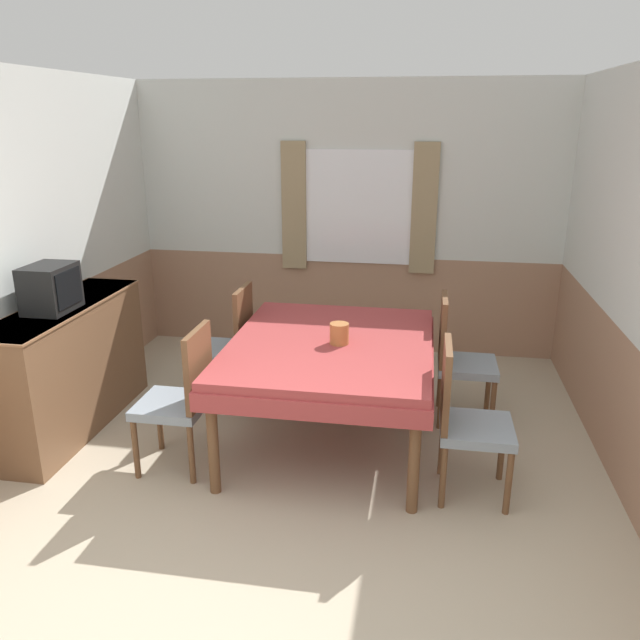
{
  "coord_description": "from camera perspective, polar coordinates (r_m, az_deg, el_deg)",
  "views": [
    {
      "loc": [
        0.76,
        -2.11,
        2.27
      ],
      "look_at": [
        0.08,
        1.92,
        0.92
      ],
      "focal_mm": 35.0,
      "sensor_mm": 36.0,
      "label": 1
    }
  ],
  "objects": [
    {
      "name": "wall_back",
      "position": [
        6.13,
        2.48,
        9.14
      ],
      "size": [
        4.48,
        0.09,
        2.6
      ],
      "color": "silver",
      "rests_on": "ground_plane"
    },
    {
      "name": "wall_left",
      "position": [
        5.03,
        -24.93,
        5.4
      ],
      "size": [
        0.05,
        4.27,
        2.6
      ],
      "color": "silver",
      "rests_on": "ground_plane"
    },
    {
      "name": "wall_right",
      "position": [
        4.36,
        26.84,
        3.38
      ],
      "size": [
        0.05,
        4.27,
        2.6
      ],
      "color": "silver",
      "rests_on": "ground_plane"
    },
    {
      "name": "dining_table",
      "position": [
        4.38,
        0.98,
        -3.17
      ],
      "size": [
        1.42,
        1.74,
        0.77
      ],
      "color": "#9E3838",
      "rests_on": "ground_plane"
    },
    {
      "name": "chair_right_far",
      "position": [
        4.88,
        12.51,
        -3.2
      ],
      "size": [
        0.44,
        0.44,
        0.99
      ],
      "rotation": [
        0.0,
        0.0,
        4.71
      ],
      "color": "brown",
      "rests_on": "ground_plane"
    },
    {
      "name": "chair_left_near",
      "position": [
        4.21,
        -12.5,
        -6.72
      ],
      "size": [
        0.44,
        0.44,
        0.99
      ],
      "rotation": [
        0.0,
        0.0,
        1.57
      ],
      "color": "brown",
      "rests_on": "ground_plane"
    },
    {
      "name": "chair_right_near",
      "position": [
        3.94,
        13.11,
        -8.58
      ],
      "size": [
        0.44,
        0.44,
        0.99
      ],
      "rotation": [
        0.0,
        0.0,
        4.71
      ],
      "color": "brown",
      "rests_on": "ground_plane"
    },
    {
      "name": "chair_left_far",
      "position": [
        5.1,
        -8.27,
        -2.0
      ],
      "size": [
        0.44,
        0.44,
        0.99
      ],
      "rotation": [
        0.0,
        0.0,
        1.57
      ],
      "color": "brown",
      "rests_on": "ground_plane"
    },
    {
      "name": "sideboard",
      "position": [
        5.01,
        -21.94,
        -3.96
      ],
      "size": [
        0.46,
        1.59,
        0.96
      ],
      "color": "brown",
      "rests_on": "ground_plane"
    },
    {
      "name": "tv",
      "position": [
        4.72,
        -23.42,
        2.69
      ],
      "size": [
        0.29,
        0.37,
        0.33
      ],
      "color": "black",
      "rests_on": "sideboard"
    },
    {
      "name": "vase",
      "position": [
        4.27,
        1.78,
        -1.25
      ],
      "size": [
        0.13,
        0.13,
        0.15
      ],
      "color": "#B26B38",
      "rests_on": "dining_table"
    }
  ]
}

